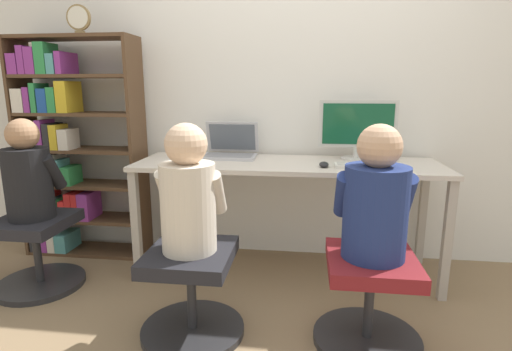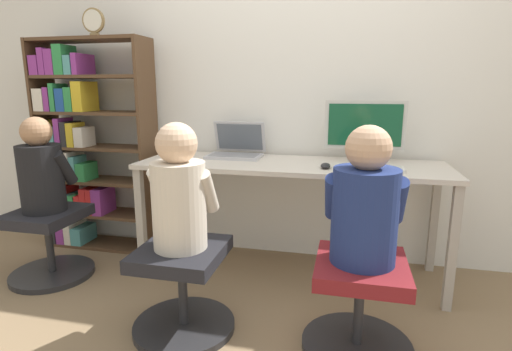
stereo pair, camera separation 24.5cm
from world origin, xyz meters
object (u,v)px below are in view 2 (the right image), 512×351
office_chair_right (183,286)px  desk_clock (93,21)px  keyboard (370,168)px  office_chair_left (359,303)px  person_near_shelf (41,170)px  laptop (236,149)px  office_chair_side (49,241)px  person_at_laptop (179,193)px  bookshelf (82,149)px  person_at_monitor (365,204)px  desktop_monitor (364,130)px

office_chair_right → desk_clock: size_ratio=2.86×
keyboard → office_chair_left: size_ratio=0.73×
desk_clock → person_near_shelf: 1.10m
laptop → office_chair_side: 1.41m
office_chair_side → person_near_shelf: person_near_shelf is taller
keyboard → office_chair_left: 0.83m
keyboard → person_at_laptop: 1.15m
person_at_laptop → bookshelf: (-1.22, 0.92, 0.04)m
person_at_laptop → person_near_shelf: 1.18m
laptop → person_at_monitor: person_at_monitor is taller
person_near_shelf → laptop: bearing=26.5°
laptop → office_chair_right: size_ratio=0.70×
person_at_monitor → bookshelf: (-2.11, 0.88, 0.05)m
keyboard → bookshelf: bookshelf is taller
desk_clock → desktop_monitor: bearing=2.9°
laptop → office_chair_right: bearing=-91.6°
person_near_shelf → person_at_laptop: bearing=-18.2°
desk_clock → office_chair_side: desk_clock is taller
person_at_laptop → person_near_shelf: person_at_laptop is taller
office_chair_left → bookshelf: bearing=157.3°
desk_clock → person_near_shelf: (-0.14, -0.49, -0.98)m
office_chair_side → office_chair_left: bearing=-9.4°
person_at_monitor → person_at_laptop: 0.90m
keyboard → desktop_monitor: bearing=96.7°
keyboard → bookshelf: bearing=173.2°
office_chair_left → bookshelf: (-2.11, 0.89, 0.54)m
office_chair_left → office_chair_right: same height
desktop_monitor → laptop: desktop_monitor is taller
desktop_monitor → person_at_monitor: (-0.01, -0.91, -0.24)m
office_chair_left → office_chair_side: bearing=170.6°
desktop_monitor → bookshelf: (-2.12, -0.03, -0.20)m
laptop → bookshelf: bearing=-178.8°
bookshelf → person_near_shelf: size_ratio=2.62×
office_chair_side → person_near_shelf: bearing=90.0°
office_chair_left → person_near_shelf: (-2.02, 0.34, 0.49)m
desk_clock → person_at_laptop: bearing=-41.1°
office_chair_right → person_at_laptop: bearing=90.0°
bookshelf → office_chair_right: bearing=-37.1°
desktop_monitor → office_chair_side: desktop_monitor is taller
laptop → office_chair_left: (0.87, -0.91, -0.58)m
desktop_monitor → person_near_shelf: 2.12m
person_at_laptop → person_at_monitor: bearing=2.3°
desktop_monitor → desk_clock: bearing=-177.1°
office_chair_side → bookshelf: bearing=99.9°
bookshelf → person_near_shelf: bearing=-80.0°
bookshelf → keyboard: bearing=-6.8°
office_chair_right → office_chair_side: size_ratio=1.00×
office_chair_left → person_at_monitor: size_ratio=0.84×
desktop_monitor → bookshelf: size_ratio=0.32×
person_at_monitor → desktop_monitor: bearing=89.3°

